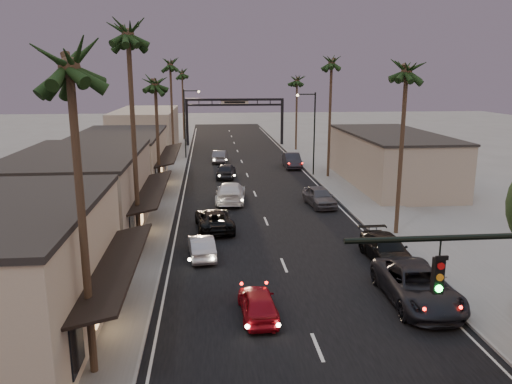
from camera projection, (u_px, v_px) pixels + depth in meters
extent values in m
plane|color=slate|center=(252.00, 187.00, 49.29)|extent=(200.00, 200.00, 0.00)
cube|color=black|center=(248.00, 177.00, 54.13)|extent=(14.00, 120.00, 0.02)
cube|color=slate|center=(165.00, 166.00, 60.01)|extent=(5.00, 92.00, 0.12)
cube|color=slate|center=(320.00, 164.00, 61.79)|extent=(5.00, 92.00, 0.12)
cube|color=gray|center=(80.00, 196.00, 33.88)|extent=(8.00, 14.00, 5.50)
cube|color=#BEAE91|center=(120.00, 161.00, 49.44)|extent=(8.00, 16.00, 5.00)
cube|color=gray|center=(147.00, 131.00, 71.61)|extent=(8.00, 20.00, 6.00)
cube|color=gray|center=(391.00, 160.00, 50.03)|extent=(8.00, 18.00, 5.00)
cylinder|color=black|center=(499.00, 236.00, 13.21)|extent=(8.40, 0.16, 0.16)
cube|color=black|center=(438.00, 276.00, 13.30)|extent=(0.28, 0.22, 1.00)
cube|color=black|center=(187.00, 124.00, 76.87)|extent=(0.40, 0.40, 7.00)
cube|color=black|center=(282.00, 123.00, 78.25)|extent=(0.40, 0.40, 7.00)
cube|color=black|center=(235.00, 100.00, 76.74)|extent=(15.20, 0.35, 0.35)
cube|color=black|center=(235.00, 105.00, 76.92)|extent=(15.20, 0.30, 0.30)
cube|color=beige|center=(235.00, 102.00, 76.81)|extent=(4.20, 0.12, 1.00)
cylinder|color=black|center=(314.00, 135.00, 53.78)|extent=(0.16, 0.16, 9.00)
cylinder|color=black|center=(306.00, 94.00, 52.70)|extent=(2.00, 0.12, 0.12)
sphere|color=#FFD899|center=(298.00, 95.00, 52.64)|extent=(0.30, 0.30, 0.30)
cylinder|color=black|center=(185.00, 124.00, 65.03)|extent=(0.16, 0.16, 9.00)
cylinder|color=black|center=(192.00, 91.00, 64.14)|extent=(2.00, 0.12, 0.12)
sphere|color=#FFD899|center=(199.00, 92.00, 64.25)|extent=(0.30, 0.30, 0.30)
cylinder|color=#38281C|center=(83.00, 232.00, 17.19)|extent=(0.28, 0.28, 11.00)
sphere|color=black|center=(68.00, 48.00, 15.79)|extent=(3.20, 3.20, 3.20)
cylinder|color=#38281C|center=(134.00, 149.00, 29.56)|extent=(0.28, 0.28, 13.00)
sphere|color=black|center=(127.00, 23.00, 27.93)|extent=(3.20, 3.20, 3.20)
cylinder|color=#38281C|center=(158.00, 143.00, 43.46)|extent=(0.28, 0.28, 10.00)
sphere|color=black|center=(155.00, 77.00, 42.19)|extent=(3.20, 3.20, 3.20)
cylinder|color=#38281C|center=(172.00, 115.00, 61.65)|extent=(0.28, 0.28, 12.00)
sphere|color=black|center=(170.00, 60.00, 60.14)|extent=(3.20, 3.20, 3.20)
cylinder|color=#38281C|center=(401.00, 156.00, 33.33)|extent=(0.28, 0.28, 11.00)
sphere|color=black|center=(407.00, 62.00, 31.94)|extent=(3.20, 3.20, 3.20)
cylinder|color=#38281C|center=(330.00, 121.00, 52.60)|extent=(0.28, 0.28, 12.00)
sphere|color=black|center=(332.00, 57.00, 51.09)|extent=(3.20, 3.20, 3.20)
cylinder|color=#38281C|center=(296.00, 116.00, 72.21)|extent=(0.28, 0.28, 10.00)
sphere|color=black|center=(297.00, 76.00, 70.93)|extent=(3.20, 3.20, 3.20)
cylinder|color=#38281C|center=(183.00, 107.00, 84.08)|extent=(0.28, 0.28, 11.00)
sphere|color=black|center=(182.00, 70.00, 82.69)|extent=(3.20, 3.20, 3.20)
imported|color=maroon|center=(258.00, 303.00, 22.64)|extent=(1.75, 4.02, 1.35)
imported|color=black|center=(214.00, 219.00, 35.53)|extent=(2.95, 5.59, 1.50)
imported|color=#A3A3A9|center=(202.00, 246.00, 30.14)|extent=(1.84, 4.20, 1.34)
imported|color=silver|center=(231.00, 192.00, 43.21)|extent=(2.97, 6.19, 1.74)
imported|color=black|center=(226.00, 171.00, 53.43)|extent=(2.44, 4.87, 1.59)
imported|color=#515156|center=(220.00, 156.00, 62.96)|extent=(2.03, 4.77, 1.53)
imported|color=black|center=(417.00, 285.00, 24.01)|extent=(3.07, 6.44, 1.77)
imported|color=black|center=(386.00, 249.00, 29.41)|extent=(2.28, 5.30, 1.52)
imported|color=#46464B|center=(319.00, 197.00, 41.92)|extent=(2.44, 4.95, 1.62)
imported|color=black|center=(292.00, 160.00, 59.42)|extent=(1.89, 5.20, 1.70)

